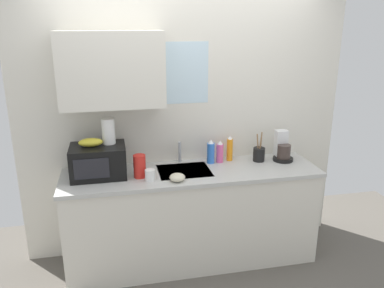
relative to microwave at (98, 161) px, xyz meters
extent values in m
cube|color=silver|center=(0.80, 0.30, 0.21)|extent=(3.05, 0.10, 2.50)
cube|color=silver|center=(0.16, 0.09, 0.75)|extent=(0.86, 0.32, 0.62)
cube|color=silver|center=(0.74, 0.26, 0.69)|extent=(0.56, 0.02, 0.55)
cube|color=silver|center=(0.80, -0.05, -0.60)|extent=(2.25, 0.60, 0.86)
cube|color=#B7B7B2|center=(0.80, -0.05, -0.15)|extent=(2.28, 0.63, 0.03)
cube|color=#9EA0A5|center=(0.74, -0.03, -0.21)|extent=(0.46, 0.38, 0.14)
cylinder|color=#B2B5BA|center=(0.74, 0.19, -0.04)|extent=(0.03, 0.03, 0.20)
cube|color=black|center=(0.00, 0.00, 0.00)|extent=(0.46, 0.34, 0.27)
cube|color=black|center=(-0.05, -0.17, 0.00)|extent=(0.28, 0.01, 0.17)
ellipsoid|color=gold|center=(-0.05, 0.00, 0.17)|extent=(0.20, 0.11, 0.07)
cylinder|color=white|center=(0.10, 0.05, 0.24)|extent=(0.11, 0.11, 0.22)
cylinder|color=black|center=(1.71, 0.03, -0.12)|extent=(0.19, 0.19, 0.03)
cylinder|color=#3F332D|center=(1.71, 0.02, -0.04)|extent=(0.12, 0.12, 0.13)
cube|color=silver|center=(1.71, 0.10, 0.01)|extent=(0.11, 0.09, 0.26)
cylinder|color=blue|center=(1.02, 0.11, -0.04)|extent=(0.07, 0.07, 0.19)
cone|color=white|center=(1.02, 0.11, 0.07)|extent=(0.05, 0.05, 0.04)
cylinder|color=#E55999|center=(1.11, 0.12, -0.05)|extent=(0.07, 0.07, 0.18)
cone|color=white|center=(1.11, 0.12, 0.06)|extent=(0.05, 0.05, 0.04)
cylinder|color=orange|center=(1.21, 0.15, -0.03)|extent=(0.06, 0.06, 0.21)
cone|color=white|center=(1.21, 0.15, 0.09)|extent=(0.04, 0.04, 0.04)
cylinder|color=red|center=(0.34, -0.10, -0.04)|extent=(0.10, 0.10, 0.20)
cylinder|color=white|center=(0.42, -0.19, -0.09)|extent=(0.08, 0.08, 0.09)
cylinder|color=black|center=(1.48, 0.07, -0.07)|extent=(0.11, 0.11, 0.13)
cylinder|color=olive|center=(1.46, 0.07, 0.02)|extent=(0.03, 0.03, 0.23)
cylinder|color=olive|center=(1.50, 0.08, 0.02)|extent=(0.02, 0.02, 0.23)
cylinder|color=olive|center=(1.48, 0.05, 0.03)|extent=(0.03, 0.02, 0.25)
ellipsoid|color=beige|center=(0.64, -0.25, -0.10)|extent=(0.13, 0.13, 0.06)
camera|label=1|loc=(0.14, -3.19, 1.13)|focal=36.23mm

